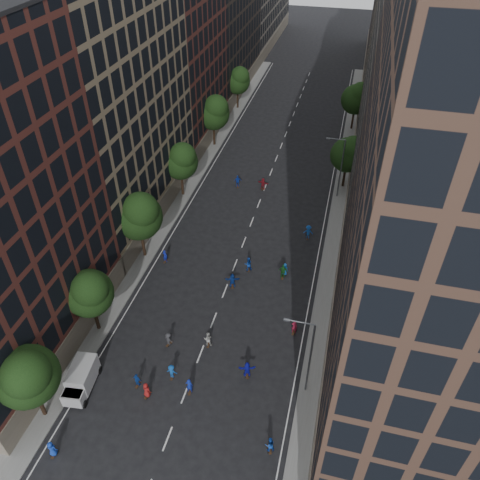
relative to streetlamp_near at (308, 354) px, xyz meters
The scene contains 38 objects.
ground 30.30m from the streetlamp_near, 110.32° to the left, with size 240.00×240.00×0.00m, color black.
sidewalk_left 42.27m from the streetlamp_near, 122.21° to the left, with size 4.00×105.00×0.15m, color slate.
sidewalk_right 35.90m from the streetlamp_near, 87.37° to the left, with size 4.00×105.00×0.15m, color slate.
bldg_left_b 39.13m from the streetlamp_near, 141.93° to the left, with size 14.00×26.00×34.00m, color #837156.
bldg_left_c 55.29m from the streetlamp_near, 122.56° to the left, with size 14.00×20.00×28.00m, color #542620.
bldg_left_d 76.68m from the streetlamp_near, 112.76° to the left, with size 14.00×28.00×32.00m, color #2D241E.
bldg_right_a 15.75m from the streetlamp_near, 19.17° to the left, with size 14.00×30.00×36.00m, color #4B3328.
bldg_right_b 35.03m from the streetlamp_near, 74.90° to the left, with size 14.00×28.00×33.00m, color #6C6459.
bldg_right_c 60.89m from the streetlamp_near, 81.68° to the left, with size 14.00×26.00×35.00m, color #837156.
tree_left_0 22.89m from the streetlamp_near, 159.12° to the right, with size 5.20×5.20×8.83m.
tree_left_1 21.47m from the streetlamp_near, behind, with size 4.80×4.80×8.21m.
tree_left_2 25.48m from the streetlamp_near, 147.07° to the left, with size 5.60×5.60×9.45m.
tree_left_3 35.12m from the streetlamp_near, 127.52° to the left, with size 5.00×5.00×8.58m.
tree_left_4 48.78m from the streetlamp_near, 115.99° to the left, with size 5.40×5.40×9.08m.
tree_left_5 63.57m from the streetlamp_near, 109.66° to the left, with size 4.80×4.80×8.33m.
tree_right_a 35.87m from the streetlamp_near, 88.38° to the left, with size 5.00×5.00×8.39m.
tree_right_b 55.86m from the streetlamp_near, 88.95° to the left, with size 5.20×5.20×8.83m.
streetlamp_near is the anchor object (origin of this frame).
streetlamp_far 33.00m from the streetlamp_near, 90.00° to the left, with size 2.64×0.22×9.06m.
cargo_van 20.61m from the streetlamp_near, 166.57° to the right, with size 2.57×4.65×2.37m.
skater_0 22.27m from the streetlamp_near, 149.76° to the right, with size 0.82×0.53×1.67m, color #173CBA.
skater_1 11.21m from the streetlamp_near, 164.55° to the right, with size 0.65×0.43×1.79m, color #13279D.
skater_2 7.90m from the streetlamp_near, 106.43° to the right, with size 0.80×0.63×1.65m, color #1646B5.
skater_3 12.98m from the streetlamp_near, behind, with size 1.02×0.58×1.57m, color #1551AE.
skater_4 15.84m from the streetlamp_near, 167.58° to the right, with size 0.91×0.38×1.55m, color #1441A7.
skater_5 6.84m from the streetlamp_near, behind, with size 1.64×0.52×1.77m, color #171ABC.
skater_6 14.84m from the streetlamp_near, 163.22° to the right, with size 0.82×0.53×1.67m, color maroon.
skater_7 7.96m from the streetlamp_near, 106.21° to the left, with size 0.62×0.41×1.70m, color #A61B37.
skater_8 11.19m from the streetlamp_near, 164.41° to the left, with size 0.83×0.65×1.71m, color #B9B9B5.
skater_9 14.59m from the streetlamp_near, behind, with size 0.97×0.56×1.50m, color #39393D.
skater_10 15.50m from the streetlamp_near, 107.20° to the left, with size 1.11×0.46×1.90m, color #1E6522.
skater_11 15.57m from the streetlamp_near, 130.46° to the left, with size 1.69×0.54×1.82m, color #123699.
skater_12 16.04m from the streetlamp_near, 106.19° to the left, with size 0.79×0.51×1.61m, color #1450A5.
skater_13 23.52m from the streetlamp_near, 144.00° to the left, with size 0.61×0.40×1.68m, color #1421A3.
skater_14 17.44m from the streetlamp_near, 120.68° to the left, with size 0.88×0.69×1.82m, color #1543B1.
skater_15 22.86m from the streetlamp_near, 96.60° to the left, with size 1.24×0.71×1.92m, color #154DB2.
skater_16 35.37m from the streetlamp_near, 114.15° to the left, with size 1.09×0.45×1.85m, color #1536AF.
skater_17 34.28m from the streetlamp_near, 108.17° to the left, with size 1.65×0.53×1.78m, color maroon.
Camera 1 is at (10.82, -13.45, 37.69)m, focal length 35.00 mm.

